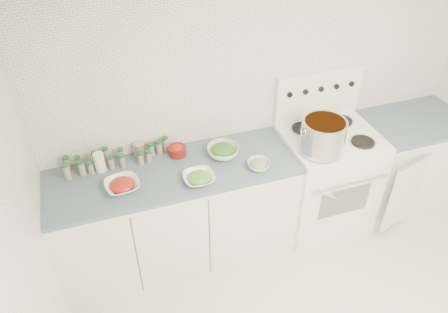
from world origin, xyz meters
TOP-DOWN VIEW (x-y plane):
  - room_walls at (0.00, 0.00)m, footprint 3.54×3.04m
  - counter_left at (-0.82, 1.19)m, footprint 1.85×0.62m
  - stove at (0.48, 1.19)m, footprint 0.76×0.70m
  - counter_right at (1.30, 1.19)m, footprint 0.89×0.74m
  - stock_pot at (0.29, 1.02)m, footprint 0.36×0.33m
  - bowl_tomato at (-1.20, 1.11)m, footprint 0.26×0.26m
  - bowl_snowpea at (-0.68, 1.02)m, footprint 0.22×0.22m
  - bowl_broccoli at (-0.42, 1.25)m, footprint 0.32×0.32m
  - bowl_zucchini at (-0.22, 1.02)m, footprint 0.22×0.22m
  - bowl_pepper at (-0.75, 1.37)m, footprint 0.14×0.14m
  - salt_canister at (-1.32, 1.36)m, footprint 0.08×0.08m
  - tin_can at (-1.02, 1.45)m, footprint 0.11×0.11m
  - spice_cluster at (-1.23, 1.40)m, footprint 0.78×0.16m

SIDE VIEW (x-z plane):
  - counter_right at x=1.30m, z-range 0.00..0.90m
  - counter_left at x=-0.82m, z-range 0.00..0.90m
  - stove at x=0.48m, z-range -0.18..1.18m
  - bowl_zucchini at x=-0.22m, z-range 0.90..0.97m
  - bowl_snowpea at x=-0.68m, z-range 0.89..0.97m
  - bowl_tomato at x=-1.20m, z-range 0.89..0.97m
  - bowl_pepper at x=-0.75m, z-range 0.90..0.98m
  - bowl_broccoli at x=-0.42m, z-range 0.90..0.99m
  - tin_can at x=-1.02m, z-range 0.90..1.01m
  - spice_cluster at x=-1.23m, z-range 0.89..1.03m
  - salt_canister at x=-1.32m, z-range 0.90..1.05m
  - stock_pot at x=0.29m, z-range 0.96..1.21m
  - room_walls at x=0.00m, z-range 0.30..2.82m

